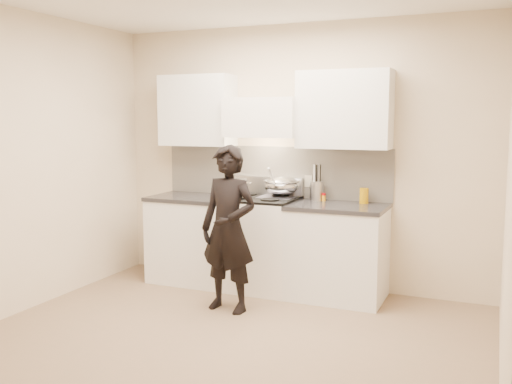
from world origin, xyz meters
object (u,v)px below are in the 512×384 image
Objects in this scene: wok at (282,185)px; counter_right at (337,251)px; person at (229,229)px; utensil_crock at (317,189)px; stove at (259,243)px.

counter_right is at bearing -12.84° from wok.
wok is at bearing 85.49° from person.
counter_right is 0.67m from utensil_crock.
counter_right is 1.94× the size of wok.
wok is 1.30× the size of utensil_crock.
wok is (-0.63, 0.14, 0.60)m from counter_right.
wok is at bearing 36.33° from stove.
stove is 0.79m from person.
utensil_crock is at bearing 67.43° from person.
utensil_crock reaches higher than counter_right.
wok is at bearing 167.16° from counter_right.
utensil_crock reaches higher than stove.
person reaches higher than counter_right.
person is at bearing -119.79° from utensil_crock.
utensil_crock is 0.24× the size of person.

